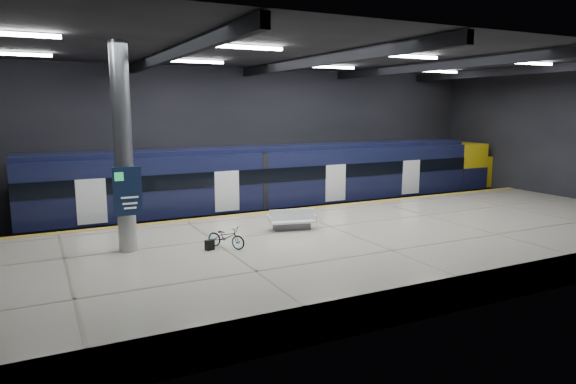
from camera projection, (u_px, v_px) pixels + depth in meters
ground at (318, 246)px, 21.98m from camera, size 30.00×30.00×0.00m
room_shell at (319, 112)px, 21.05m from camera, size 30.10×16.10×8.05m
platform at (351, 248)px, 19.69m from camera, size 30.00×11.00×1.10m
safety_strip at (289, 210)px, 24.23m from camera, size 30.00×0.40×0.01m
rails at (265, 220)px, 26.82m from camera, size 30.00×1.52×0.16m
train at (303, 180)px, 27.47m from camera, size 29.40×2.84×3.79m
bench at (292, 222)px, 20.31m from camera, size 2.00×1.18×0.83m
bicycle at (226, 237)px, 17.64m from camera, size 1.29×1.48×0.77m
pannier_bag at (210, 245)px, 17.41m from camera, size 0.34×0.25×0.35m
info_column at (123, 152)px, 16.81m from camera, size 0.90×0.78×6.90m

